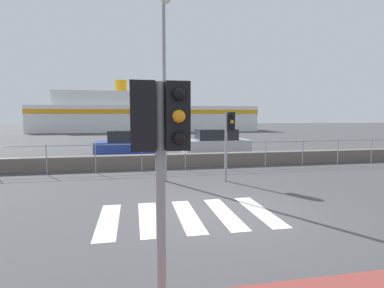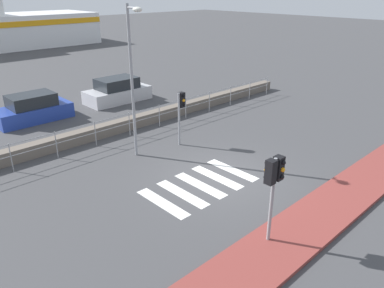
{
  "view_description": "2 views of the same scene",
  "coord_description": "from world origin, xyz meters",
  "px_view_note": "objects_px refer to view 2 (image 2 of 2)",
  "views": [
    {
      "loc": [
        -2.18,
        -6.73,
        2.34
      ],
      "look_at": [
        -0.47,
        2.0,
        1.5
      ],
      "focal_mm": 28.0,
      "sensor_mm": 36.0,
      "label": 1
    },
    {
      "loc": [
        -9.56,
        -8.65,
        6.81
      ],
      "look_at": [
        -0.44,
        1.0,
        1.2
      ],
      "focal_mm": 35.0,
      "sensor_mm": 36.0,
      "label": 2
    }
  ],
  "objects_px": {
    "traffic_light_far": "(181,107)",
    "parked_car_silver": "(118,91)",
    "parked_car_blue": "(33,109)",
    "traffic_light_near": "(274,178)",
    "streetlamp": "(133,68)"
  },
  "relations": [
    {
      "from": "traffic_light_far",
      "to": "parked_car_silver",
      "type": "relative_size",
      "value": 0.61
    },
    {
      "from": "parked_car_silver",
      "to": "parked_car_blue",
      "type": "bearing_deg",
      "value": 180.0
    },
    {
      "from": "traffic_light_near",
      "to": "streetlamp",
      "type": "bearing_deg",
      "value": 83.65
    },
    {
      "from": "parked_car_silver",
      "to": "traffic_light_far",
      "type": "bearing_deg",
      "value": -102.49
    },
    {
      "from": "traffic_light_far",
      "to": "parked_car_blue",
      "type": "xyz_separation_m",
      "value": [
        -3.62,
        8.08,
        -1.19
      ]
    },
    {
      "from": "streetlamp",
      "to": "traffic_light_near",
      "type": "bearing_deg",
      "value": -96.35
    },
    {
      "from": "traffic_light_far",
      "to": "parked_car_blue",
      "type": "distance_m",
      "value": 8.93
    },
    {
      "from": "parked_car_blue",
      "to": "parked_car_silver",
      "type": "distance_m",
      "value": 5.41
    },
    {
      "from": "traffic_light_near",
      "to": "parked_car_blue",
      "type": "bearing_deg",
      "value": 92.06
    },
    {
      "from": "traffic_light_far",
      "to": "traffic_light_near",
      "type": "bearing_deg",
      "value": -113.27
    },
    {
      "from": "parked_car_silver",
      "to": "streetlamp",
      "type": "bearing_deg",
      "value": -117.4
    },
    {
      "from": "traffic_light_far",
      "to": "streetlamp",
      "type": "height_order",
      "value": "streetlamp"
    },
    {
      "from": "parked_car_blue",
      "to": "parked_car_silver",
      "type": "height_order",
      "value": "parked_car_silver"
    },
    {
      "from": "traffic_light_near",
      "to": "streetlamp",
      "type": "xyz_separation_m",
      "value": [
        0.83,
        7.44,
        1.71
      ]
    },
    {
      "from": "streetlamp",
      "to": "parked_car_blue",
      "type": "relative_size",
      "value": 1.6
    }
  ]
}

